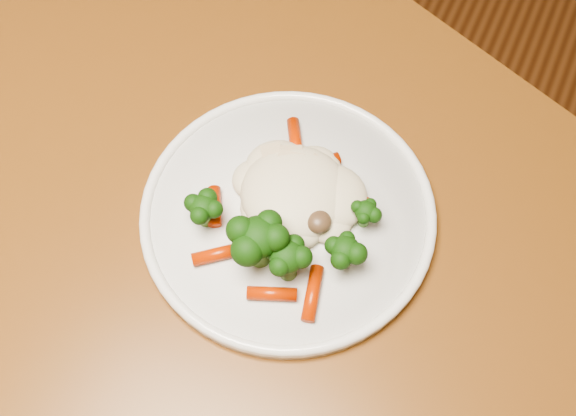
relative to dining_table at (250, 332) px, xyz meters
name	(u,v)px	position (x,y,z in m)	size (l,w,h in m)	color
dining_table	(250,332)	(0.00, 0.00, 0.00)	(1.28, 1.08, 0.75)	brown
plate	(288,215)	(0.00, 0.08, 0.12)	(0.27, 0.27, 0.01)	white
meal	(287,211)	(0.01, 0.07, 0.15)	(0.17, 0.19, 0.05)	beige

